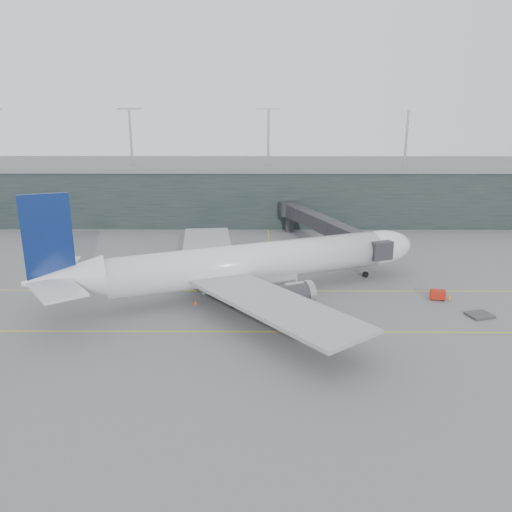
{
  "coord_description": "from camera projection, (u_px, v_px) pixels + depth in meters",
  "views": [
    {
      "loc": [
        2.76,
        -81.77,
        28.66
      ],
      "look_at": [
        2.23,
        -4.0,
        6.01
      ],
      "focal_mm": 35.0,
      "sensor_mm": 36.0,
      "label": 1
    }
  ],
  "objects": [
    {
      "name": "jet_bridge",
      "position": [
        323.0,
        220.0,
        109.72
      ],
      "size": [
        19.75,
        46.63,
        7.37
      ],
      "rotation": [
        0.0,
        0.0,
        0.35
      ],
      "color": "#2A2A2F",
      "rests_on": "ground"
    },
    {
      "name": "gse_cart",
      "position": [
        438.0,
        294.0,
        78.58
      ],
      "size": [
        2.54,
        1.91,
        1.55
      ],
      "rotation": [
        0.0,
        0.0,
        -0.22
      ],
      "color": "#A81B0C",
      "rests_on": "ground"
    },
    {
      "name": "main_aircraft",
      "position": [
        249.0,
        264.0,
        80.02
      ],
      "size": [
        62.1,
        57.35,
        18.16
      ],
      "rotation": [
        0.0,
        0.0,
        0.39
      ],
      "color": "silver",
      "rests_on": "ground"
    },
    {
      "name": "cone_nose",
      "position": [
        449.0,
        296.0,
        79.11
      ],
      "size": [
        0.5,
        0.5,
        0.79
      ],
      "primitive_type": "cone",
      "color": "orange",
      "rests_on": "ground"
    },
    {
      "name": "taxiline_lead_main",
      "position": [
        270.0,
        252.0,
        105.71
      ],
      "size": [
        0.25,
        60.0,
        0.02
      ],
      "primitive_type": "cube",
      "color": "gold",
      "rests_on": "ground"
    },
    {
      "name": "cone_wing_port",
      "position": [
        293.0,
        262.0,
        96.99
      ],
      "size": [
        0.44,
        0.44,
        0.71
      ],
      "primitive_type": "cone",
      "color": "red",
      "rests_on": "ground"
    },
    {
      "name": "ground",
      "position": [
        243.0,
        283.0,
        86.54
      ],
      "size": [
        320.0,
        320.0,
        0.0
      ],
      "primitive_type": "plane",
      "color": "slate",
      "rests_on": "ground"
    },
    {
      "name": "uld_b",
      "position": [
        231.0,
        258.0,
        97.32
      ],
      "size": [
        2.42,
        2.01,
        2.07
      ],
      "rotation": [
        0.0,
        0.0,
        -0.08
      ],
      "color": "#353539",
      "rests_on": "ground"
    },
    {
      "name": "cone_tail",
      "position": [
        195.0,
        302.0,
        76.8
      ],
      "size": [
        0.5,
        0.5,
        0.8
      ],
      "primitive_type": "cone",
      "color": "#D8510C",
      "rests_on": "ground"
    },
    {
      "name": "taxiline_a",
      "position": [
        243.0,
        291.0,
        82.7
      ],
      "size": [
        160.0,
        0.25,
        0.02
      ],
      "primitive_type": "cube",
      "color": "gold",
      "rests_on": "ground"
    },
    {
      "name": "cone_wing_stbd",
      "position": [
        315.0,
        328.0,
        67.6
      ],
      "size": [
        0.45,
        0.45,
        0.72
      ],
      "primitive_type": "cone",
      "color": "orange",
      "rests_on": "ground"
    },
    {
      "name": "uld_c",
      "position": [
        246.0,
        260.0,
        96.49
      ],
      "size": [
        2.13,
        1.75,
        1.86
      ],
      "rotation": [
        0.0,
        0.0,
        0.06
      ],
      "color": "#353539",
      "rests_on": "ground"
    },
    {
      "name": "terminal",
      "position": [
        250.0,
        189.0,
        140.09
      ],
      "size": [
        240.0,
        36.0,
        29.0
      ],
      "color": "black",
      "rests_on": "ground"
    },
    {
      "name": "uld_a",
      "position": [
        211.0,
        261.0,
        95.85
      ],
      "size": [
        2.44,
        2.18,
        1.85
      ],
      "rotation": [
        0.0,
        0.0,
        0.32
      ],
      "color": "#353539",
      "rests_on": "ground"
    },
    {
      "name": "taxiline_b",
      "position": [
        239.0,
        332.0,
        67.34
      ],
      "size": [
        160.0,
        0.25,
        0.02
      ],
      "primitive_type": "cube",
      "color": "gold",
      "rests_on": "ground"
    },
    {
      "name": "baggage_dolly",
      "position": [
        480.0,
        315.0,
        72.33
      ],
      "size": [
        4.07,
        3.62,
        0.34
      ],
      "primitive_type": "cube",
      "rotation": [
        0.0,
        0.0,
        0.3
      ],
      "color": "#36363B",
      "rests_on": "ground"
    }
  ]
}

